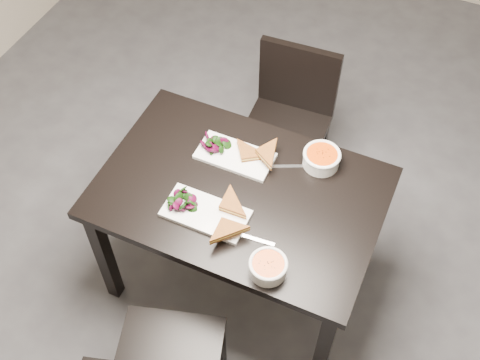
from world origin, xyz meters
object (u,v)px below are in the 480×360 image
Objects in this scene: table at (240,204)px; plate_far at (235,156)px; chair_far at (290,114)px; plate_near at (206,213)px; soup_bowl_far at (322,158)px; soup_bowl_near at (268,267)px.

table is 0.21m from plate_far.
chair_far reaches higher than plate_near.
table is 0.22m from plate_near.
plate_far is at bearing -161.65° from soup_bowl_far.
plate_far is at bearing 126.92° from soup_bowl_near.
soup_bowl_near is 0.58m from soup_bowl_far.
chair_far is at bearing 105.95° from soup_bowl_near.
soup_bowl_far is at bearing 89.34° from soup_bowl_near.
chair_far is 0.95m from plate_near.
soup_bowl_near is at bearing -77.31° from chair_far.
plate_far is at bearing 121.10° from table.
plate_far is at bearing 93.01° from plate_near.
chair_far is at bearing 123.35° from soup_bowl_far.
plate_near is at bearing -127.31° from soup_bowl_far.
plate_near is at bearing -86.99° from plate_far.
soup_bowl_near is at bearing -22.60° from plate_near.
table is at bearing -58.90° from plate_far.
soup_bowl_far is at bearing 18.35° from plate_far.
soup_bowl_far is (0.34, 0.45, 0.03)m from plate_near.
table is 1.41× the size of chair_far.
soup_bowl_near reaches higher than plate_far.
chair_far is at bearing 85.15° from plate_far.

